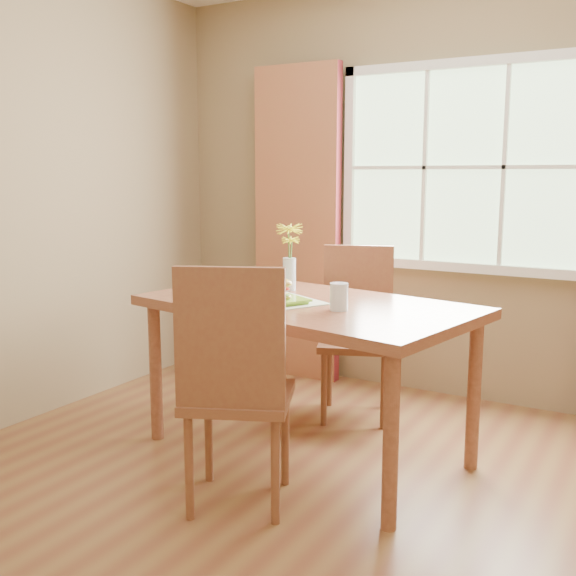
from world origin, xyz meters
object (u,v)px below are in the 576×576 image
(chair_far, at_px, (357,323))
(flower_vase, at_px, (289,251))
(chair_near, at_px, (235,379))
(water_glass, at_px, (339,297))
(dining_table, at_px, (307,317))
(croissant_sandwich, at_px, (278,289))

(chair_far, height_order, flower_vase, flower_vase)
(chair_near, height_order, flower_vase, flower_vase)
(chair_far, relative_size, water_glass, 7.81)
(chair_near, relative_size, chair_far, 1.07)
(dining_table, xyz_separation_m, chair_near, (0.04, -0.71, -0.13))
(chair_near, height_order, croissant_sandwich, chair_near)
(water_glass, distance_m, flower_vase, 0.63)
(chair_near, distance_m, croissant_sandwich, 0.66)
(dining_table, xyz_separation_m, water_glass, (0.24, -0.12, 0.15))
(chair_near, relative_size, water_glass, 8.33)
(dining_table, distance_m, chair_far, 0.72)
(dining_table, distance_m, water_glass, 0.31)
(dining_table, bearing_deg, chair_near, -76.77)
(dining_table, bearing_deg, croissant_sandwich, -116.22)
(chair_near, relative_size, croissant_sandwich, 6.81)
(chair_near, xyz_separation_m, chair_far, (-0.07, 1.41, -0.04))
(chair_far, xyz_separation_m, water_glass, (0.27, -0.82, 0.32))
(chair_far, height_order, water_glass, chair_far)
(chair_near, xyz_separation_m, flower_vase, (-0.28, 0.95, 0.44))
(chair_far, bearing_deg, chair_near, -108.64)
(chair_near, bearing_deg, dining_table, 69.14)
(croissant_sandwich, relative_size, flower_vase, 0.43)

